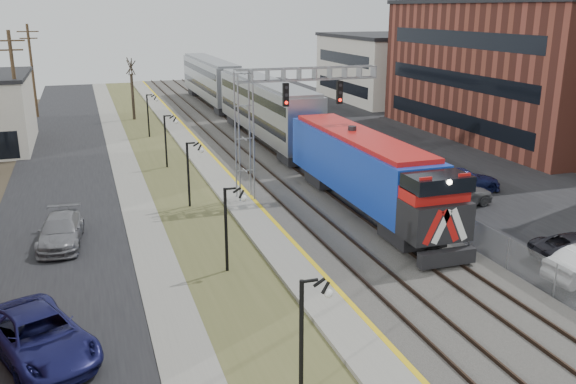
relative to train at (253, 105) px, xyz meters
name	(u,v)px	position (x,y,z in m)	size (l,w,h in m)	color
street_west	(61,187)	(-17.00, -12.71, -2.86)	(7.00, 120.00, 0.04)	black
sidewalk	(130,181)	(-12.50, -12.71, -2.84)	(2.00, 120.00, 0.08)	gray
grass_median	(173,177)	(-9.50, -12.71, -2.85)	(4.00, 120.00, 0.06)	brown
platform	(214,173)	(-6.50, -12.71, -2.76)	(2.00, 120.00, 0.24)	gray
ballast_bed	(280,168)	(-1.50, -12.71, -2.78)	(8.00, 120.00, 0.20)	#595651
parking_lot	(420,157)	(10.50, -12.71, -2.86)	(16.00, 120.00, 0.04)	black
platform_edge	(226,170)	(-5.62, -12.71, -2.64)	(0.24, 120.00, 0.01)	gold
track_near	(254,167)	(-3.50, -12.71, -2.61)	(1.58, 120.00, 0.15)	#2D2119
track_far	(299,164)	(0.00, -12.71, -2.61)	(1.58, 120.00, 0.15)	#2D2119
train	(253,105)	(0.00, 0.00, 0.00)	(3.00, 63.05, 5.33)	#163BB5
signal_gantry	(271,111)	(-4.28, -19.72, 2.70)	(9.00, 1.07, 8.15)	gray
lampposts	(225,229)	(-9.50, -29.42, -0.88)	(0.14, 62.14, 4.00)	black
fence	(332,154)	(2.70, -12.71, -2.08)	(0.04, 120.00, 1.60)	gray
bare_trees	(41,138)	(-18.16, -8.80, -0.18)	(12.30, 42.30, 5.95)	#382D23
car_lot_d	(462,180)	(8.10, -22.02, -2.15)	(2.04, 5.03, 1.46)	navy
car_lot_e	(455,194)	(5.78, -24.77, -2.07)	(1.92, 4.77, 1.62)	slate
car_lot_f	(373,148)	(6.81, -11.58, -2.14)	(1.58, 4.53, 1.49)	#0C3C1D
car_street_a	(39,337)	(-17.23, -34.69, -2.09)	(2.65, 5.74, 1.60)	#171852
car_street_b	(61,232)	(-16.75, -23.81, -2.16)	(2.03, 5.01, 1.45)	gray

